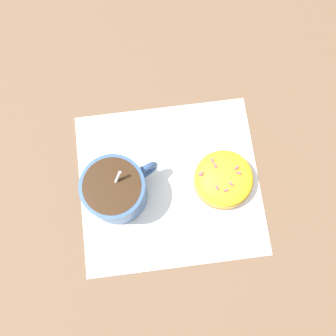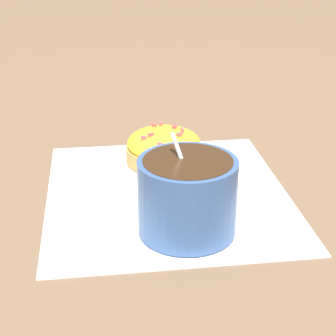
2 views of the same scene
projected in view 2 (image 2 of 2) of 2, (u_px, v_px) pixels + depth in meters
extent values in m
plane|color=brown|center=(167.00, 194.00, 0.61)|extent=(3.00, 3.00, 0.00)
cube|color=white|center=(167.00, 193.00, 0.61)|extent=(0.29, 0.26, 0.00)
cylinder|color=#335184|center=(187.00, 196.00, 0.52)|extent=(0.09, 0.09, 0.07)
cylinder|color=#331E0F|center=(188.00, 167.00, 0.50)|extent=(0.08, 0.08, 0.01)
torus|color=#335184|center=(157.00, 175.00, 0.56)|extent=(0.04, 0.03, 0.04)
ellipsoid|color=silver|center=(167.00, 211.00, 0.55)|extent=(0.03, 0.03, 0.01)
cylinder|color=silver|center=(189.00, 181.00, 0.51)|extent=(0.04, 0.03, 0.09)
cylinder|color=#C18442|center=(164.00, 154.00, 0.68)|extent=(0.09, 0.09, 0.02)
ellipsoid|color=yellow|center=(164.00, 143.00, 0.67)|extent=(0.09, 0.09, 0.03)
cube|color=#EA4C56|center=(163.00, 145.00, 0.63)|extent=(0.01, 0.00, 0.00)
cube|color=#EA4C56|center=(161.00, 124.00, 0.68)|extent=(0.01, 0.01, 0.00)
cube|color=#EA4C56|center=(152.00, 125.00, 0.68)|extent=(0.01, 0.01, 0.00)
cube|color=#EA4C56|center=(182.00, 130.00, 0.66)|extent=(0.01, 0.00, 0.00)
cube|color=#EA4C56|center=(151.00, 135.00, 0.65)|extent=(0.01, 0.01, 0.00)
cube|color=#EA4C56|center=(144.00, 138.00, 0.65)|extent=(0.00, 0.01, 0.00)
cube|color=#EA4C56|center=(164.00, 144.00, 0.63)|extent=(0.01, 0.01, 0.00)
cube|color=#EA4C56|center=(179.00, 134.00, 0.65)|extent=(0.01, 0.01, 0.00)
cube|color=#EA4C56|center=(174.00, 127.00, 0.67)|extent=(0.01, 0.01, 0.00)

